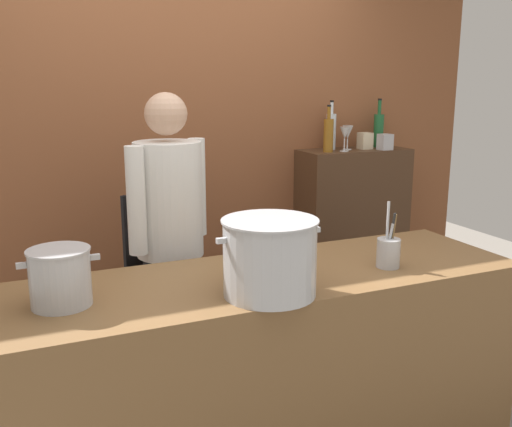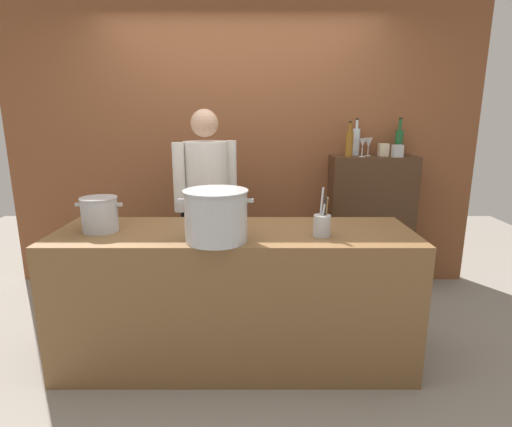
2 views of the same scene
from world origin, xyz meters
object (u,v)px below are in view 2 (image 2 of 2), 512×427
at_px(wine_bottle_clear, 358,141).
at_px(utensil_crock, 324,225).
at_px(spice_tin_cream, 385,150).
at_px(chef, 208,200).
at_px(spice_tin_silver, 399,151).
at_px(stockpot_large, 218,216).
at_px(wine_bottle_green, 401,142).
at_px(wine_bottle_amber, 351,143).
at_px(wine_glass_short, 364,144).
at_px(stockpot_small, 102,214).
at_px(wine_glass_wide, 370,143).

bearing_deg(wine_bottle_clear, utensil_crock, -110.47).
bearing_deg(spice_tin_cream, chef, -160.94).
height_order(chef, spice_tin_silver, chef).
bearing_deg(spice_tin_silver, utensil_crock, -124.81).
distance_m(stockpot_large, spice_tin_cream, 1.98).
relative_size(utensil_crock, wine_bottle_green, 0.89).
bearing_deg(spice_tin_silver, wine_bottle_amber, 172.62).
distance_m(utensil_crock, wine_glass_short, 1.41).
relative_size(chef, utensil_crock, 5.59).
relative_size(stockpot_large, stockpot_small, 1.48).
height_order(wine_glass_wide, spice_tin_silver, wine_glass_wide).
xyz_separation_m(stockpot_small, wine_bottle_green, (2.28, 1.26, 0.37)).
xyz_separation_m(stockpot_large, wine_glass_wide, (1.24, 1.41, 0.32)).
bearing_deg(wine_glass_short, spice_tin_cream, 17.50).
distance_m(chef, stockpot_small, 0.89).
distance_m(utensil_crock, spice_tin_cream, 1.54).
height_order(wine_bottle_green, wine_bottle_clear, wine_bottle_green).
height_order(wine_bottle_amber, wine_bottle_clear, wine_bottle_clear).
distance_m(spice_tin_cream, spice_tin_silver, 0.14).
distance_m(wine_bottle_amber, wine_bottle_clear, 0.14).
bearing_deg(wine_bottle_green, spice_tin_cream, -155.60).
bearing_deg(wine_bottle_clear, spice_tin_silver, -26.55).
height_order(stockpot_large, wine_glass_short, wine_glass_short).
xyz_separation_m(wine_bottle_amber, wine_glass_wide, (0.19, 0.06, -0.00)).
distance_m(wine_bottle_green, spice_tin_silver, 0.20).
relative_size(wine_glass_wide, wine_glass_short, 1.01).
bearing_deg(wine_bottle_clear, stockpot_large, -127.91).
distance_m(wine_glass_wide, wine_glass_short, 0.11).
xyz_separation_m(stockpot_small, wine_bottle_clear, (1.89, 1.25, 0.38)).
distance_m(wine_bottle_amber, wine_glass_short, 0.11).
distance_m(chef, wine_glass_wide, 1.55).
bearing_deg(wine_glass_short, chef, -160.70).
relative_size(stockpot_small, spice_tin_silver, 2.74).
bearing_deg(spice_tin_silver, chef, -165.20).
bearing_deg(wine_bottle_amber, utensil_crock, -108.67).
bearing_deg(spice_tin_cream, stockpot_large, -134.45).
bearing_deg(spice_tin_cream, wine_bottle_green, 24.40).
relative_size(stockpot_large, utensil_crock, 1.46).
height_order(stockpot_small, wine_bottle_green, wine_bottle_green).
xyz_separation_m(wine_bottle_clear, spice_tin_silver, (0.33, -0.16, -0.07)).
bearing_deg(chef, spice_tin_cream, 167.86).
relative_size(stockpot_small, wine_glass_short, 1.81).
relative_size(chef, wine_glass_wide, 10.15).
xyz_separation_m(wine_bottle_clear, wine_glass_wide, (0.10, -0.05, -0.01)).
xyz_separation_m(utensil_crock, wine_bottle_clear, (0.51, 1.37, 0.41)).
distance_m(wine_bottle_green, wine_glass_wide, 0.30).
xyz_separation_m(wine_glass_wide, spice_tin_silver, (0.23, -0.11, -0.06)).
bearing_deg(wine_bottle_clear, stockpot_small, -146.46).
height_order(stockpot_large, utensil_crock, stockpot_large).
distance_m(wine_bottle_green, spice_tin_cream, 0.19).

